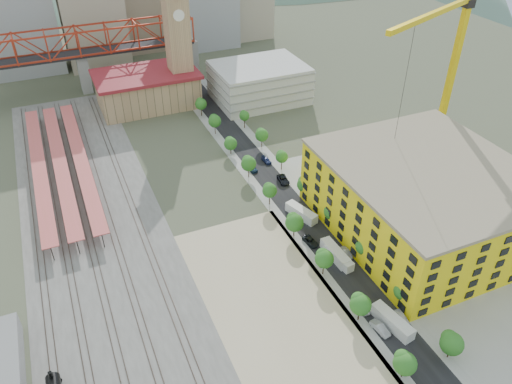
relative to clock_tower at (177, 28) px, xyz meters
name	(u,v)px	position (x,y,z in m)	size (l,w,h in m)	color
ground	(241,224)	(-8.00, -79.99, -28.70)	(400.00, 400.00, 0.00)	#474C38
ballast_strip	(93,220)	(-44.00, -62.49, -28.67)	(36.00, 165.00, 0.06)	#605E59
dirt_lot	(279,312)	(-12.00, -111.49, -28.67)	(28.00, 67.00, 0.06)	tan
street_asphalt	(272,182)	(8.00, -64.99, -28.67)	(12.00, 170.00, 0.06)	black
sidewalk_west	(255,186)	(2.50, -64.99, -28.68)	(3.00, 170.00, 0.04)	gray
sidewalk_east	(289,178)	(13.50, -64.99, -28.68)	(3.00, 170.00, 0.04)	gray
construction_pad	(427,225)	(37.00, -99.99, -28.67)	(50.00, 90.00, 0.06)	gray
rail_tracks	(86,221)	(-45.80, -62.49, -28.55)	(26.56, 160.00, 0.18)	#382B23
platform_canopies	(60,162)	(-49.00, -34.99, -24.70)	(16.00, 80.00, 4.12)	#CD4F53
station_hall	(147,89)	(-13.00, 2.01, -22.03)	(38.00, 24.00, 13.10)	tan
clock_tower	(177,28)	(0.00, 0.00, 0.00)	(12.00, 12.00, 52.00)	tan
parking_garage	(259,82)	(28.00, -9.99, -21.70)	(34.00, 26.00, 14.00)	silver
truss_bridge	(78,45)	(-33.00, 25.01, -9.83)	(94.00, 9.60, 25.60)	gray
construction_building	(425,199)	(34.00, -99.99, -19.29)	(44.60, 50.60, 18.80)	yellow
street_trees	(287,200)	(8.00, -74.99, -28.70)	(15.40, 124.40, 8.00)	#2A6E21
skyline	(139,3)	(-0.53, 62.32, -5.89)	(133.00, 46.00, 60.00)	#9EA0A3
distant_hills	(171,97)	(37.28, 180.01, -108.23)	(647.00, 264.00, 227.00)	#4C6B59
tower_crane	(451,53)	(56.85, -75.09, 6.94)	(50.64, 22.66, 57.75)	yellow
site_trailer_a	(392,322)	(8.00, -124.23, -27.29)	(2.70, 10.25, 2.80)	silver
site_trailer_b	(339,258)	(8.00, -102.94, -27.48)	(2.34, 8.88, 2.43)	silver
site_trailer_c	(335,253)	(8.00, -101.16, -27.35)	(2.59, 9.85, 2.70)	silver
site_trailer_d	(301,213)	(8.00, -83.60, -27.35)	(2.60, 9.87, 2.70)	silver
car_0	(363,307)	(5.00, -117.89, -27.91)	(1.86, 4.62, 1.57)	white
car_1	(380,328)	(5.00, -124.30, -27.90)	(1.69, 4.85, 1.60)	#A6A7AC
car_2	(310,241)	(5.00, -94.27, -28.00)	(2.31, 5.02, 1.39)	black
car_3	(252,168)	(5.00, -56.62, -27.97)	(2.04, 5.03, 1.46)	navy
car_4	(402,317)	(11.00, -123.65, -27.98)	(1.70, 4.22, 1.44)	white
car_5	(346,253)	(11.00, -101.49, -27.99)	(1.49, 4.29, 1.41)	#A9A9AE
car_6	(283,180)	(11.00, -66.42, -27.91)	(2.61, 5.66, 1.57)	black
car_7	(266,160)	(11.00, -54.21, -28.04)	(1.85, 4.55, 1.32)	navy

